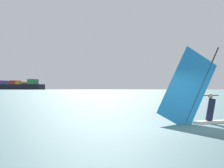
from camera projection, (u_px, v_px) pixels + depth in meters
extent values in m
plane|color=#386066|center=(203.00, 129.00, 15.92)|extent=(4000.00, 4000.00, 0.00)
cube|color=white|center=(217.00, 122.00, 18.56)|extent=(2.43, 1.07, 0.12)
cylinder|color=black|center=(202.00, 84.00, 18.28)|extent=(1.83, 0.44, 3.46)
cube|color=#268CD8|center=(188.00, 88.00, 17.98)|extent=(3.14, 0.71, 3.85)
cylinder|color=black|center=(202.00, 96.00, 18.27)|extent=(1.80, 0.42, 0.04)
cylinder|color=#191E38|center=(211.00, 110.00, 18.44)|extent=(0.58, 0.42, 1.07)
sphere|color=tan|center=(211.00, 96.00, 18.45)|extent=(0.22, 0.22, 0.22)
cube|color=black|center=(4.00, 87.00, 819.69)|extent=(167.73, 105.76, 10.81)
cube|color=#59388C|center=(4.00, 82.00, 819.94)|extent=(22.92, 29.13, 7.80)
cube|color=#1E66AD|center=(9.00, 84.00, 815.96)|extent=(22.92, 29.13, 2.60)
cube|color=red|center=(15.00, 82.00, 812.05)|extent=(22.92, 29.13, 7.80)
cube|color=gold|center=(21.00, 83.00, 808.09)|extent=(22.92, 29.13, 5.20)
cube|color=#59388C|center=(27.00, 84.00, 804.12)|extent=(22.92, 29.13, 2.60)
cube|color=#2D8C47|center=(33.00, 82.00, 800.23)|extent=(22.92, 29.13, 10.40)
cube|color=#4C564C|center=(118.00, 86.00, 1725.95)|extent=(1096.13, 482.30, 23.96)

